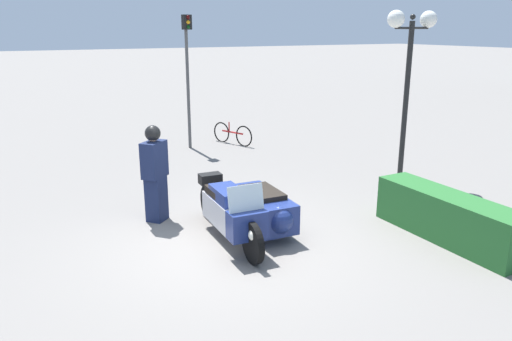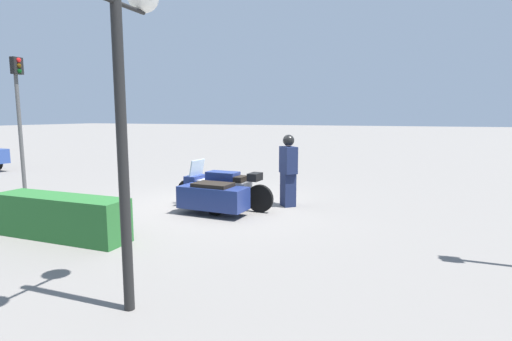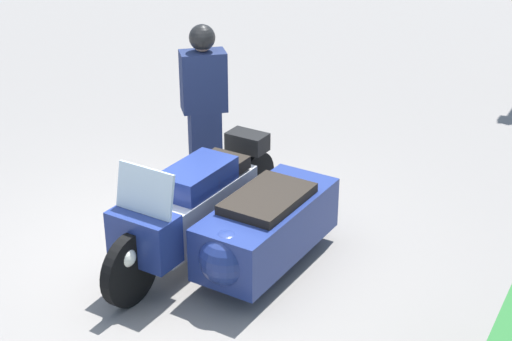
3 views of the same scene
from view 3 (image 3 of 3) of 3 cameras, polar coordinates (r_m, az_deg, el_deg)
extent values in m
plane|color=slate|center=(7.40, -5.74, -6.53)|extent=(160.00, 160.00, 0.00)
cylinder|color=black|center=(6.70, -9.12, -7.12)|extent=(0.66, 0.14, 0.65)
cylinder|color=black|center=(8.08, -0.14, -0.86)|extent=(0.66, 0.14, 0.65)
cylinder|color=black|center=(7.20, 1.10, -4.97)|extent=(0.51, 0.13, 0.51)
cube|color=#B7B7BC|center=(7.30, -4.22, -2.84)|extent=(1.41, 0.51, 0.45)
cube|color=navy|center=(7.15, -4.30, -0.54)|extent=(0.78, 0.46, 0.24)
cube|color=black|center=(7.39, -2.88, 0.22)|extent=(0.58, 0.45, 0.12)
cube|color=navy|center=(6.72, -8.14, -4.79)|extent=(0.35, 0.61, 0.44)
cube|color=silver|center=(6.56, -8.08, -1.47)|extent=(0.14, 0.57, 0.40)
sphere|color=white|center=(6.59, -9.49, -6.22)|extent=(0.18, 0.18, 0.18)
cube|color=navy|center=(7.08, 0.85, -4.15)|extent=(1.60, 0.74, 0.50)
sphere|color=navy|center=(6.59, -2.14, -6.36)|extent=(0.47, 0.48, 0.47)
cube|color=black|center=(6.95, 0.86, -2.06)|extent=(0.89, 0.60, 0.09)
cube|color=black|center=(7.77, -0.63, 2.12)|extent=(0.26, 0.41, 0.18)
cube|color=#192347|center=(8.77, -3.71, 1.90)|extent=(0.44, 0.45, 0.83)
cube|color=#192347|center=(8.50, -3.85, 6.51)|extent=(0.54, 0.56, 0.66)
sphere|color=tan|center=(8.37, -3.93, 9.37)|extent=(0.22, 0.22, 0.22)
sphere|color=black|center=(8.36, -3.94, 9.62)|extent=(0.28, 0.28, 0.28)
camera|label=1|loc=(7.01, -75.28, 2.87)|focal=35.00mm
camera|label=2|loc=(10.97, 55.61, 5.77)|focal=28.00mm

